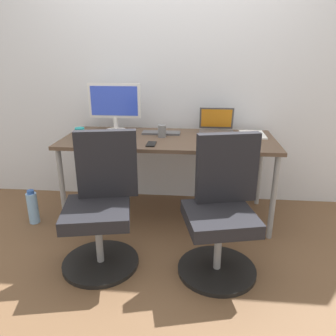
{
  "coord_description": "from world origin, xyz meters",
  "views": [
    {
      "loc": [
        0.26,
        -2.72,
        1.44
      ],
      "look_at": [
        0.0,
        -0.05,
        0.48
      ],
      "focal_mm": 34.84,
      "sensor_mm": 36.0,
      "label": 1
    }
  ],
  "objects_px": {
    "water_bottle_on_floor": "(33,207)",
    "coffee_mug": "(80,133)",
    "desktop_monitor": "(115,104)",
    "office_chair_left": "(101,207)",
    "office_chair_right": "(222,213)",
    "open_laptop": "(216,127)"
  },
  "relations": [
    {
      "from": "desktop_monitor",
      "to": "open_laptop",
      "type": "xyz_separation_m",
      "value": [
        0.93,
        -0.01,
        -0.2
      ]
    },
    {
      "from": "office_chair_right",
      "to": "open_laptop",
      "type": "bearing_deg",
      "value": 90.62
    },
    {
      "from": "desktop_monitor",
      "to": "coffee_mug",
      "type": "xyz_separation_m",
      "value": [
        -0.23,
        -0.32,
        -0.2
      ]
    },
    {
      "from": "desktop_monitor",
      "to": "coffee_mug",
      "type": "bearing_deg",
      "value": -126.1
    },
    {
      "from": "water_bottle_on_floor",
      "to": "open_laptop",
      "type": "bearing_deg",
      "value": 16.8
    },
    {
      "from": "desktop_monitor",
      "to": "open_laptop",
      "type": "height_order",
      "value": "desktop_monitor"
    },
    {
      "from": "open_laptop",
      "to": "water_bottle_on_floor",
      "type": "bearing_deg",
      "value": -163.2
    },
    {
      "from": "water_bottle_on_floor",
      "to": "coffee_mug",
      "type": "xyz_separation_m",
      "value": [
        0.43,
        0.17,
        0.64
      ]
    },
    {
      "from": "desktop_monitor",
      "to": "coffee_mug",
      "type": "height_order",
      "value": "desktop_monitor"
    },
    {
      "from": "office_chair_left",
      "to": "coffee_mug",
      "type": "relative_size",
      "value": 10.22
    },
    {
      "from": "office_chair_right",
      "to": "desktop_monitor",
      "type": "bearing_deg",
      "value": 134.31
    },
    {
      "from": "desktop_monitor",
      "to": "open_laptop",
      "type": "distance_m",
      "value": 0.95
    },
    {
      "from": "office_chair_left",
      "to": "water_bottle_on_floor",
      "type": "xyz_separation_m",
      "value": [
        -0.78,
        0.48,
        -0.28
      ]
    },
    {
      "from": "office_chair_right",
      "to": "desktop_monitor",
      "type": "distance_m",
      "value": 1.47
    },
    {
      "from": "office_chair_right",
      "to": "coffee_mug",
      "type": "distance_m",
      "value": 1.39
    },
    {
      "from": "office_chair_right",
      "to": "coffee_mug",
      "type": "height_order",
      "value": "office_chair_right"
    },
    {
      "from": "water_bottle_on_floor",
      "to": "coffee_mug",
      "type": "height_order",
      "value": "coffee_mug"
    },
    {
      "from": "water_bottle_on_floor",
      "to": "coffee_mug",
      "type": "bearing_deg",
      "value": 21.71
    },
    {
      "from": "desktop_monitor",
      "to": "office_chair_left",
      "type": "bearing_deg",
      "value": -82.93
    },
    {
      "from": "coffee_mug",
      "to": "office_chair_right",
      "type": "bearing_deg",
      "value": -28.91
    },
    {
      "from": "office_chair_left",
      "to": "office_chair_right",
      "type": "bearing_deg",
      "value": -0.03
    },
    {
      "from": "water_bottle_on_floor",
      "to": "coffee_mug",
      "type": "relative_size",
      "value": 3.37
    }
  ]
}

